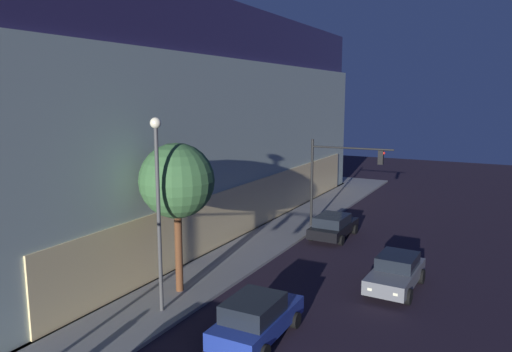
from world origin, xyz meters
TOP-DOWN VIEW (x-y plane):
  - modern_building at (17.07, 23.43)m, footprint 38.61×29.66m
  - traffic_light_far_corner at (19.75, 3.96)m, footprint 0.48×5.45m
  - street_lamp_sidewalk at (4.18, 6.27)m, footprint 0.44×0.44m
  - sidewalk_tree at (6.21, 6.87)m, footprint 3.36×3.36m
  - car_blue at (4.17, 1.79)m, footprint 4.51×2.17m
  - car_grey at (11.45, -1.76)m, footprint 4.50×2.21m
  - car_black at (17.99, 3.57)m, footprint 4.48×2.23m

SIDE VIEW (x-z plane):
  - car_black at x=17.99m, z-range 0.03..1.54m
  - car_grey at x=11.45m, z-range 0.03..1.62m
  - car_blue at x=4.17m, z-range 0.01..1.69m
  - traffic_light_far_corner at x=19.75m, z-range 1.21..7.16m
  - street_lamp_sidewalk at x=4.18m, z-range 1.17..9.18m
  - sidewalk_tree at x=6.21m, z-range 1.84..8.65m
  - modern_building at x=17.07m, z-range -0.08..14.51m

